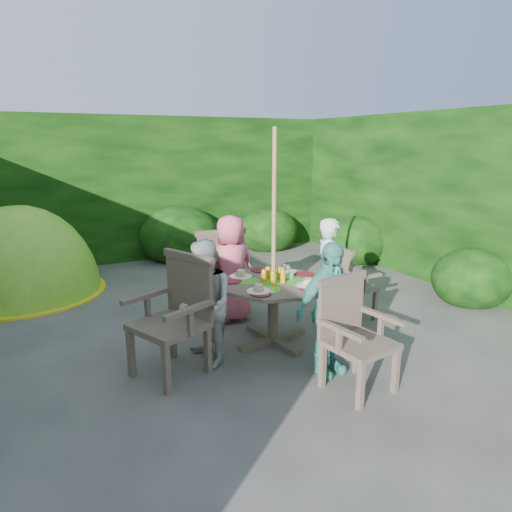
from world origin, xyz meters
name	(u,v)px	position (x,y,z in m)	size (l,w,h in m)	color
ground	(219,330)	(0.00, 0.00, 0.00)	(60.00, 60.00, 0.00)	#44413D
hedge_enclosure	(179,205)	(0.00, 1.33, 1.25)	(9.00, 9.00, 2.50)	black
patio_table	(274,291)	(0.40, -0.55, 0.56)	(1.33, 1.33, 0.80)	#483A2F
parasol_pole	(274,241)	(0.39, -0.55, 1.10)	(0.04, 0.04, 2.20)	#98663C
garden_chair_right	(347,282)	(1.48, -0.36, 0.46)	(0.48, 0.54, 0.86)	#483A2F
garden_chair_left	(176,314)	(-0.68, -0.70, 0.56)	(0.76, 0.80, 1.04)	#483A2F
garden_chair_back	(217,270)	(0.20, 0.52, 0.55)	(0.64, 0.58, 1.03)	#483A2F
garden_chair_front	(353,333)	(0.57, -1.63, 0.49)	(0.63, 0.57, 0.93)	#483A2F
child_right	(329,273)	(1.18, -0.42, 0.63)	(0.46, 0.30, 1.25)	white
child_left	(205,304)	(-0.39, -0.68, 0.60)	(0.58, 0.45, 1.20)	#A1A39D
child_back	(231,268)	(0.26, 0.24, 0.63)	(0.61, 0.40, 1.25)	#DD5B73
child_front	(329,309)	(0.53, -1.34, 0.61)	(0.72, 0.30, 1.23)	teal
dome_tent	(25,294)	(-1.95, 2.39, 0.00)	(2.31, 2.31, 2.47)	#7AC225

